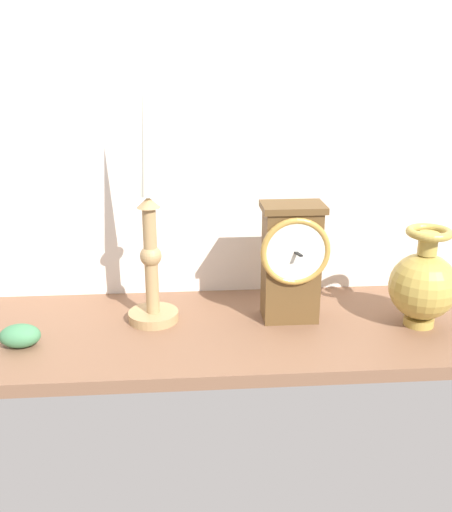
{
  "coord_description": "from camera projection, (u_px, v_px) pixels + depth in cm",
  "views": [
    {
      "loc": [
        -8.92,
        -97.67,
        48.07
      ],
      "look_at": [
        -1.41,
        0.0,
        14.0
      ],
      "focal_mm": 40.35,
      "sensor_mm": 36.0,
      "label": 1
    }
  ],
  "objects": [
    {
      "name": "brass_vase_bulbous",
      "position": [
        423.0,
        284.0,
        1.06
      ],
      "size": [
        12.49,
        12.49,
        19.01
      ],
      "color": "#B09542",
      "rests_on": "ground_plane"
    },
    {
      "name": "ivy_sprig",
      "position": [
        20.0,
        336.0,
        1.0
      ],
      "size": [
        7.08,
        4.96,
        4.11
      ],
      "color": "#417D50",
      "rests_on": "ground_plane"
    },
    {
      "name": "back_wall",
      "position": [
        226.0,
        139.0,
        1.15
      ],
      "size": [
        120.0,
        2.0,
        65.0
      ],
      "primitive_type": "cube",
      "color": "silver",
      "rests_on": "ground_plane"
    },
    {
      "name": "ground_plane",
      "position": [
        233.0,
        332.0,
        1.09
      ],
      "size": [
        100.0,
        36.0,
        2.4
      ],
      "primitive_type": "cube",
      "color": "brown"
    },
    {
      "name": "candlestick_tall_left",
      "position": [
        150.0,
        248.0,
        1.06
      ],
      "size": [
        9.59,
        9.59,
        45.68
      ],
      "color": "#A78657",
      "rests_on": "ground_plane"
    },
    {
      "name": "mantel_clock",
      "position": [
        291.0,
        261.0,
        1.08
      ],
      "size": [
        12.79,
        10.35,
        22.7
      ],
      "color": "brown",
      "rests_on": "ground_plane"
    }
  ]
}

